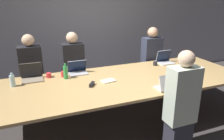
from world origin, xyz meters
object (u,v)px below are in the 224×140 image
bottle_far_midleft (66,72)px  laptop_near_midright (168,85)px  person_near_midright (181,105)px  person_far_midleft (74,70)px  person_far_right (151,61)px  cup_far_right (155,64)px  laptop_far_left (32,75)px  cup_far_midleft (63,74)px  bottle_far_left (12,81)px  stapler (92,84)px  cup_far_left (49,75)px  person_far_left (32,74)px  laptop_far_right (165,59)px  laptop_far_midleft (78,70)px

bottle_far_midleft → laptop_near_midright: (1.30, -0.98, -0.04)m
bottle_far_midleft → person_near_midright: person_near_midright is taller
person_far_midleft → person_near_midright: (1.02, -1.92, 0.00)m
person_far_right → cup_far_right: (-0.20, -0.48, 0.11)m
laptop_far_left → cup_far_midleft: bearing=-6.6°
bottle_far_midleft → laptop_near_midright: size_ratio=0.76×
bottle_far_left → stapler: size_ratio=1.43×
cup_far_right → person_far_midleft: bearing=160.6°
cup_far_left → person_far_left: bearing=116.6°
person_far_midleft → stapler: person_far_midleft is taller
cup_far_midleft → laptop_near_midright: laptop_near_midright is taller
bottle_far_midleft → person_far_left: size_ratio=0.18×
laptop_far_right → cup_far_left: (-2.27, 0.01, -0.03)m
laptop_far_right → laptop_far_midleft: 1.78m
laptop_far_right → person_near_midright: person_near_midright is taller
cup_far_left → person_near_midright: (1.53, -1.48, -0.12)m
person_near_midright → bottle_far_left: bearing=-32.0°
bottle_far_left → person_near_midright: (2.07, -1.29, -0.17)m
laptop_far_midleft → cup_far_midleft: laptop_far_midleft is taller
bottle_far_left → stapler: 1.18m
cup_far_right → person_far_midleft: size_ratio=0.06×
person_far_right → stapler: bearing=-148.8°
person_far_left → stapler: (0.81, -1.10, 0.10)m
laptop_far_right → person_far_left: (-2.52, 0.51, -0.15)m
person_far_right → laptop_far_midleft: size_ratio=4.43×
person_far_right → cup_far_left: person_far_right is taller
laptop_far_midleft → person_far_left: person_far_left is taller
laptop_far_right → laptop_far_left: bearing=179.6°
bottle_far_midleft → stapler: bottle_far_midleft is taller
person_far_right → laptop_near_midright: bearing=-113.1°
laptop_near_midright → person_near_midright: 0.38m
laptop_near_midright → person_near_midright: (-0.03, -0.35, -0.14)m
bottle_far_left → person_far_right: bearing=11.9°
cup_far_right → bottle_far_midleft: bottle_far_midleft is taller
laptop_far_right → person_near_midright: 1.65m
laptop_far_midleft → cup_far_left: 0.50m
person_far_midleft → stapler: 1.05m
laptop_far_right → cup_far_right: (-0.27, -0.07, -0.04)m
laptop_far_midleft → bottle_far_left: laptop_far_midleft is taller
cup_far_right → person_near_midright: (-0.48, -1.40, -0.11)m
cup_far_right → cup_far_midleft: bearing=179.0°
cup_far_midleft → person_far_midleft: bearing=60.8°
person_far_midleft → cup_far_midleft: bearing=-119.2°
laptop_near_midright → person_far_right: bearing=-113.1°
laptop_far_left → cup_far_left: 0.26m
cup_far_left → cup_far_right: bearing=-2.3°
laptop_near_midright → cup_far_left: bearing=-36.0°
person_near_midright → stapler: 1.31m
cup_far_right → stapler: 1.53m
person_far_midleft → laptop_near_midright: bearing=-56.4°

